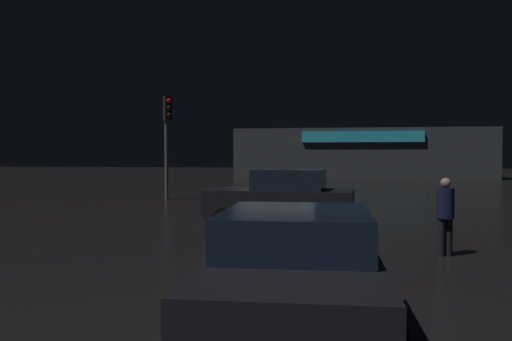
# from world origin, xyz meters

# --- Properties ---
(ground_plane) EXTENTS (120.00, 120.00, 0.00)m
(ground_plane) POSITION_xyz_m (0.00, 0.00, 0.00)
(ground_plane) COLOR black
(store_building) EXTENTS (21.00, 6.75, 4.12)m
(store_building) POSITION_xyz_m (3.22, 30.01, 2.06)
(store_building) COLOR #33383D
(store_building) RESTS_ON ground
(traffic_signal_main) EXTENTS (0.42, 0.42, 4.55)m
(traffic_signal_main) POSITION_xyz_m (-5.61, 5.79, 3.18)
(traffic_signal_main) COLOR #595B60
(traffic_signal_main) RESTS_ON ground
(car_far) EXTENTS (3.90, 2.07, 1.63)m
(car_far) POSITION_xyz_m (0.58, -2.70, 0.83)
(car_far) COLOR black
(car_far) RESTS_ON ground
(car_crossing) EXTENTS (2.18, 4.44, 1.41)m
(car_crossing) POSITION_xyz_m (1.76, -10.75, 0.73)
(car_crossing) COLOR black
(car_crossing) RESTS_ON ground
(pedestrian) EXTENTS (0.43, 0.43, 1.56)m
(pedestrian) POSITION_xyz_m (4.22, -5.65, 0.90)
(pedestrian) COLOR black
(pedestrian) RESTS_ON ground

